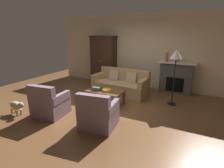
{
  "coord_description": "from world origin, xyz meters",
  "views": [
    {
      "loc": [
        2.49,
        -4.38,
        2.15
      ],
      "look_at": [
        -0.11,
        0.53,
        0.55
      ],
      "focal_mm": 29.35,
      "sensor_mm": 36.0,
      "label": 1
    }
  ],
  "objects_px": {
    "couch": "(121,85)",
    "mantel_vase_terracotta": "(167,57)",
    "coffee_table": "(105,92)",
    "dog": "(16,106)",
    "mantel_vase_bronze": "(178,59)",
    "fruit_bowl": "(107,90)",
    "armoire": "(104,60)",
    "floor_lamp": "(176,58)",
    "armchair_near_left": "(49,104)",
    "book_stack": "(97,89)",
    "armchair_near_right": "(98,115)",
    "fireplace": "(176,77)"
  },
  "relations": [
    {
      "from": "couch",
      "to": "mantel_vase_terracotta",
      "type": "height_order",
      "value": "mantel_vase_terracotta"
    },
    {
      "from": "coffee_table",
      "to": "dog",
      "type": "distance_m",
      "value": 2.46
    },
    {
      "from": "coffee_table",
      "to": "mantel_vase_bronze",
      "type": "distance_m",
      "value": 2.85
    },
    {
      "from": "fruit_bowl",
      "to": "mantel_vase_terracotta",
      "type": "xyz_separation_m",
      "value": [
        1.26,
        2.11,
        0.82
      ]
    },
    {
      "from": "armoire",
      "to": "floor_lamp",
      "type": "distance_m",
      "value": 3.3
    },
    {
      "from": "floor_lamp",
      "to": "dog",
      "type": "bearing_deg",
      "value": -142.95
    },
    {
      "from": "couch",
      "to": "armchair_near_left",
      "type": "height_order",
      "value": "armchair_near_left"
    },
    {
      "from": "mantel_vase_bronze",
      "to": "dog",
      "type": "bearing_deg",
      "value": -131.57
    },
    {
      "from": "book_stack",
      "to": "mantel_vase_bronze",
      "type": "xyz_separation_m",
      "value": [
        1.97,
        2.17,
        0.77
      ]
    },
    {
      "from": "couch",
      "to": "fruit_bowl",
      "type": "height_order",
      "value": "couch"
    },
    {
      "from": "coffee_table",
      "to": "armchair_near_right",
      "type": "xyz_separation_m",
      "value": [
        0.58,
        -1.33,
        -0.05
      ]
    },
    {
      "from": "couch",
      "to": "book_stack",
      "type": "height_order",
      "value": "couch"
    },
    {
      "from": "couch",
      "to": "fruit_bowl",
      "type": "distance_m",
      "value": 1.1
    },
    {
      "from": "mantel_vase_terracotta",
      "to": "armchair_near_right",
      "type": "height_order",
      "value": "mantel_vase_terracotta"
    },
    {
      "from": "armoire",
      "to": "book_stack",
      "type": "distance_m",
      "value": 2.39
    },
    {
      "from": "fruit_bowl",
      "to": "dog",
      "type": "relative_size",
      "value": 0.48
    },
    {
      "from": "mantel_vase_terracotta",
      "to": "armchair_near_right",
      "type": "relative_size",
      "value": 0.35
    },
    {
      "from": "armoire",
      "to": "mantel_vase_terracotta",
      "type": "relative_size",
      "value": 6.42
    },
    {
      "from": "coffee_table",
      "to": "mantel_vase_bronze",
      "type": "bearing_deg",
      "value": 50.76
    },
    {
      "from": "armoire",
      "to": "fruit_bowl",
      "type": "bearing_deg",
      "value": -57.36
    },
    {
      "from": "couch",
      "to": "coffee_table",
      "type": "bearing_deg",
      "value": -91.02
    },
    {
      "from": "book_stack",
      "to": "mantel_vase_bronze",
      "type": "distance_m",
      "value": 3.03
    },
    {
      "from": "armoire",
      "to": "armchair_near_right",
      "type": "relative_size",
      "value": 2.26
    },
    {
      "from": "fruit_bowl",
      "to": "floor_lamp",
      "type": "height_order",
      "value": "floor_lamp"
    },
    {
      "from": "fireplace",
      "to": "coffee_table",
      "type": "distance_m",
      "value": 2.73
    },
    {
      "from": "fireplace",
      "to": "armoire",
      "type": "height_order",
      "value": "armoire"
    },
    {
      "from": "couch",
      "to": "book_stack",
      "type": "bearing_deg",
      "value": -103.41
    },
    {
      "from": "mantel_vase_terracotta",
      "to": "armchair_near_left",
      "type": "distance_m",
      "value": 4.24
    },
    {
      "from": "book_stack",
      "to": "dog",
      "type": "relative_size",
      "value": 0.45
    },
    {
      "from": "fireplace",
      "to": "floor_lamp",
      "type": "height_order",
      "value": "floor_lamp"
    },
    {
      "from": "couch",
      "to": "armchair_near_right",
      "type": "height_order",
      "value": "armchair_near_right"
    },
    {
      "from": "couch",
      "to": "floor_lamp",
      "type": "relative_size",
      "value": 1.18
    },
    {
      "from": "armoire",
      "to": "couch",
      "type": "relative_size",
      "value": 1.01
    },
    {
      "from": "armchair_near_left",
      "to": "armchair_near_right",
      "type": "xyz_separation_m",
      "value": [
        1.47,
        0.06,
        0.0
      ]
    },
    {
      "from": "fireplace",
      "to": "book_stack",
      "type": "bearing_deg",
      "value": -131.96
    },
    {
      "from": "armoire",
      "to": "coffee_table",
      "type": "xyz_separation_m",
      "value": [
        1.24,
        -2.04,
        -0.63
      ]
    },
    {
      "from": "fruit_bowl",
      "to": "book_stack",
      "type": "height_order",
      "value": "book_stack"
    },
    {
      "from": "mantel_vase_terracotta",
      "to": "floor_lamp",
      "type": "bearing_deg",
      "value": -67.34
    },
    {
      "from": "floor_lamp",
      "to": "mantel_vase_bronze",
      "type": "bearing_deg",
      "value": 95.57
    },
    {
      "from": "book_stack",
      "to": "mantel_vase_terracotta",
      "type": "height_order",
      "value": "mantel_vase_terracotta"
    },
    {
      "from": "coffee_table",
      "to": "mantel_vase_terracotta",
      "type": "relative_size",
      "value": 3.56
    },
    {
      "from": "armoire",
      "to": "mantel_vase_bronze",
      "type": "distance_m",
      "value": 2.96
    },
    {
      "from": "book_stack",
      "to": "mantel_vase_bronze",
      "type": "height_order",
      "value": "mantel_vase_bronze"
    },
    {
      "from": "coffee_table",
      "to": "armchair_near_right",
      "type": "relative_size",
      "value": 1.25
    },
    {
      "from": "couch",
      "to": "coffee_table",
      "type": "relative_size",
      "value": 1.78
    },
    {
      "from": "couch",
      "to": "fruit_bowl",
      "type": "relative_size",
      "value": 7.14
    },
    {
      "from": "armchair_near_left",
      "to": "dog",
      "type": "relative_size",
      "value": 1.53
    },
    {
      "from": "armoire",
      "to": "fruit_bowl",
      "type": "distance_m",
      "value": 2.49
    },
    {
      "from": "book_stack",
      "to": "dog",
      "type": "bearing_deg",
      "value": -130.75
    },
    {
      "from": "fruit_bowl",
      "to": "armchair_near_left",
      "type": "height_order",
      "value": "armchair_near_left"
    }
  ]
}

